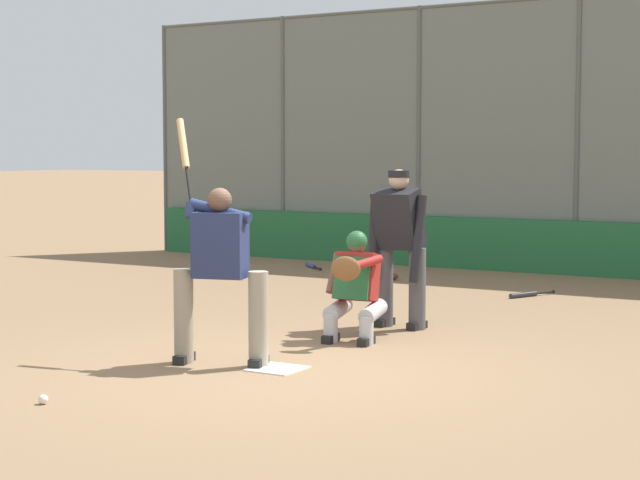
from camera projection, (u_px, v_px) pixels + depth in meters
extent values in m
plane|color=#846647|center=(277.00, 369.00, 9.26)|extent=(160.00, 160.00, 0.00)
cube|color=white|center=(277.00, 369.00, 9.26)|extent=(0.43, 0.43, 0.01)
cylinder|color=#515651|center=(577.00, 135.00, 16.32)|extent=(0.08, 0.08, 4.28)
cylinder|color=#515651|center=(419.00, 137.00, 17.68)|extent=(0.08, 0.08, 4.28)
cylinder|color=#515651|center=(283.00, 138.00, 19.04)|extent=(0.08, 0.08, 4.28)
cylinder|color=#515651|center=(165.00, 139.00, 20.40)|extent=(0.08, 0.08, 4.28)
cube|color=slate|center=(577.00, 135.00, 16.32)|extent=(16.04, 0.01, 4.28)
cube|color=#236638|center=(573.00, 248.00, 16.37)|extent=(15.72, 0.18, 0.83)
cube|color=slate|center=(523.00, 255.00, 19.02)|extent=(11.23, 1.95, 0.12)
cube|color=slate|center=(512.00, 248.00, 18.54)|extent=(11.23, 0.55, 0.44)
cube|color=#B7BABC|center=(512.00, 233.00, 18.52)|extent=(11.23, 0.24, 0.08)
cube|color=slate|center=(523.00, 237.00, 19.00)|extent=(11.23, 0.55, 0.76)
cube|color=#B7BABC|center=(523.00, 213.00, 18.96)|extent=(11.23, 0.24, 0.08)
cube|color=slate|center=(534.00, 226.00, 19.46)|extent=(11.23, 0.55, 1.08)
cube|color=#B7BABC|center=(534.00, 194.00, 19.41)|extent=(11.23, 0.24, 0.08)
cylinder|color=gray|center=(258.00, 319.00, 9.34)|extent=(0.18, 0.18, 0.84)
cube|color=black|center=(259.00, 362.00, 9.37)|extent=(0.18, 0.30, 0.08)
cylinder|color=gray|center=(184.00, 316.00, 9.52)|extent=(0.18, 0.18, 0.84)
cube|color=black|center=(184.00, 358.00, 9.56)|extent=(0.18, 0.30, 0.08)
cube|color=navy|center=(220.00, 245.00, 9.38)|extent=(0.51, 0.38, 0.58)
sphere|color=brown|center=(220.00, 200.00, 9.35)|extent=(0.21, 0.21, 0.21)
cylinder|color=navy|center=(220.00, 211.00, 9.38)|extent=(0.60, 0.20, 0.22)
cylinder|color=navy|center=(191.00, 211.00, 9.45)|extent=(0.15, 0.17, 0.16)
sphere|color=black|center=(191.00, 204.00, 9.47)|extent=(0.04, 0.04, 0.04)
cylinder|color=black|center=(189.00, 185.00, 9.56)|extent=(0.19, 0.17, 0.33)
cylinder|color=tan|center=(183.00, 144.00, 9.75)|extent=(0.30, 0.27, 0.47)
cylinder|color=#B7B7BC|center=(366.00, 331.00, 10.42)|extent=(0.14, 0.14, 0.28)
cylinder|color=#B7B7BC|center=(373.00, 312.00, 10.58)|extent=(0.22, 0.45, 0.22)
cube|color=black|center=(366.00, 341.00, 10.43)|extent=(0.13, 0.27, 0.08)
cylinder|color=#B7B7BC|center=(331.00, 328.00, 10.57)|extent=(0.14, 0.14, 0.28)
cylinder|color=#B7B7BC|center=(338.00, 310.00, 10.72)|extent=(0.22, 0.45, 0.22)
cube|color=black|center=(331.00, 338.00, 10.58)|extent=(0.13, 0.27, 0.08)
cube|color=maroon|center=(357.00, 277.00, 10.66)|extent=(0.45, 0.38, 0.51)
cube|color=#235B33|center=(352.00, 278.00, 10.53)|extent=(0.38, 0.17, 0.42)
sphere|color=brown|center=(357.00, 245.00, 10.63)|extent=(0.19, 0.19, 0.19)
sphere|color=#235B33|center=(357.00, 241.00, 10.63)|extent=(0.21, 0.21, 0.21)
cylinder|color=maroon|center=(363.00, 264.00, 10.38)|extent=(0.21, 0.50, 0.15)
ellipsoid|color=brown|center=(346.00, 269.00, 10.22)|extent=(0.31, 0.14, 0.24)
cylinder|color=brown|center=(334.00, 273.00, 10.75)|extent=(0.12, 0.29, 0.41)
cylinder|color=#4C4C51|center=(417.00, 289.00, 11.33)|extent=(0.18, 0.18, 0.87)
cube|color=black|center=(417.00, 326.00, 11.36)|extent=(0.12, 0.29, 0.08)
cylinder|color=#4C4C51|center=(385.00, 286.00, 11.55)|extent=(0.18, 0.18, 0.87)
cube|color=black|center=(385.00, 322.00, 11.58)|extent=(0.12, 0.29, 0.08)
cube|color=black|center=(399.00, 219.00, 11.33)|extent=(0.49, 0.44, 0.66)
sphere|color=tan|center=(399.00, 180.00, 11.30)|extent=(0.22, 0.22, 0.22)
cylinder|color=black|center=(399.00, 174.00, 11.29)|extent=(0.23, 0.23, 0.08)
cylinder|color=black|center=(418.00, 239.00, 11.15)|extent=(0.16, 0.25, 0.92)
cylinder|color=black|center=(373.00, 237.00, 11.45)|extent=(0.14, 0.24, 0.92)
sphere|color=black|center=(553.00, 292.00, 14.21)|extent=(0.04, 0.04, 0.04)
cylinder|color=black|center=(545.00, 292.00, 14.11)|extent=(0.16, 0.32, 0.03)
cylinder|color=#28282D|center=(523.00, 295.00, 13.88)|extent=(0.25, 0.45, 0.07)
sphere|color=black|center=(243.00, 278.00, 15.76)|extent=(0.04, 0.04, 0.04)
cylinder|color=black|center=(237.00, 277.00, 15.91)|extent=(0.33, 0.18, 0.03)
cylinder|color=#28282D|center=(223.00, 274.00, 16.26)|extent=(0.47, 0.27, 0.07)
sphere|color=black|center=(321.00, 269.00, 16.93)|extent=(0.04, 0.04, 0.04)
cylinder|color=black|center=(318.00, 268.00, 17.10)|extent=(0.27, 0.26, 0.03)
cylinder|color=#334789|center=(311.00, 265.00, 17.50)|extent=(0.40, 0.38, 0.07)
ellipsoid|color=#56331E|center=(388.00, 276.00, 15.78)|extent=(0.31, 0.20, 0.11)
ellipsoid|color=#56331E|center=(380.00, 277.00, 15.75)|extent=(0.11, 0.09, 0.09)
sphere|color=white|center=(43.00, 399.00, 7.98)|extent=(0.07, 0.07, 0.07)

